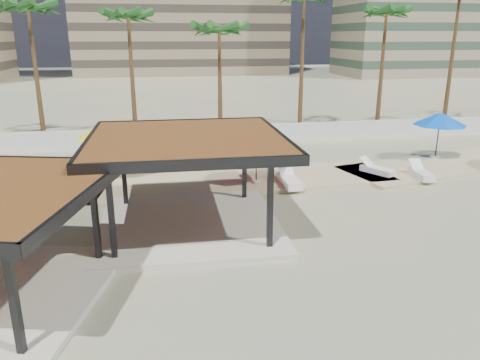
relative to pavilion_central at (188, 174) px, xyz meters
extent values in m
plane|color=tan|center=(0.51, -1.92, -2.11)|extent=(200.00, 200.00, 0.00)
cube|color=#C6B284|center=(2.51, 5.08, -2.05)|extent=(16.24, 5.11, 0.24)
cube|color=#C6B284|center=(16.51, 6.58, -2.05)|extent=(16.49, 7.75, 0.24)
cube|color=silver|center=(0.51, 14.08, -1.51)|extent=(56.00, 0.30, 1.20)
cube|color=beige|center=(0.00, 0.00, -2.01)|extent=(6.80, 6.80, 0.20)
cube|color=black|center=(-2.58, -2.47, -0.40)|extent=(0.19, 0.19, 3.03)
cube|color=black|center=(-2.47, 2.58, -0.40)|extent=(0.19, 0.19, 3.03)
cube|color=black|center=(2.47, -2.58, -0.40)|extent=(0.19, 0.19, 3.03)
cube|color=black|center=(2.58, 2.47, -0.40)|extent=(0.19, 0.19, 3.03)
cube|color=brown|center=(0.00, 0.00, 1.26)|extent=(7.01, 7.01, 0.28)
cube|color=black|center=(-0.07, -3.43, 1.26)|extent=(6.97, 0.27, 0.34)
cube|color=black|center=(0.07, 3.43, 1.26)|extent=(6.97, 0.27, 0.34)
cube|color=black|center=(-3.43, 0.07, 1.26)|extent=(0.27, 6.97, 0.34)
cube|color=black|center=(3.43, -0.07, 1.26)|extent=(0.27, 6.97, 0.34)
cube|color=black|center=(-4.28, -6.92, -0.54)|extent=(0.20, 0.20, 2.78)
cube|color=black|center=(-3.07, -2.44, -0.54)|extent=(0.20, 0.20, 2.78)
cube|color=black|center=(-5.09, -1.03, 0.99)|extent=(6.21, 1.78, 0.32)
cube|color=black|center=(-2.87, -4.90, 0.99)|extent=(1.78, 6.21, 0.32)
cylinder|color=beige|center=(-3.37, 6.72, -1.87)|extent=(0.54, 0.54, 0.13)
cylinder|color=#262628|center=(-3.37, 6.72, -0.64)|extent=(0.08, 0.08, 2.58)
cone|color=#FFF21B|center=(-3.37, 6.72, 0.47)|extent=(3.98, 3.98, 0.75)
cylinder|color=beige|center=(3.56, 4.55, -1.88)|extent=(0.45, 0.45, 0.11)
cylinder|color=#262628|center=(3.56, 4.55, -0.86)|extent=(0.06, 0.06, 2.16)
cone|color=#B60523|center=(3.56, 4.55, 0.07)|extent=(3.15, 3.15, 0.63)
cylinder|color=beige|center=(14.77, 7.28, -1.87)|extent=(0.51, 0.51, 0.12)
cylinder|color=#262628|center=(14.77, 7.28, -0.71)|extent=(0.07, 0.07, 2.45)
cone|color=blue|center=(14.77, 7.28, 0.34)|extent=(3.72, 3.72, 0.71)
cube|color=white|center=(5.04, 3.88, -1.79)|extent=(0.74, 2.07, 0.29)
cube|color=white|center=(5.04, 3.88, -1.62)|extent=(0.74, 2.07, 0.06)
cube|color=white|center=(5.05, 4.68, -1.37)|extent=(0.69, 0.72, 0.52)
cube|color=white|center=(10.03, 4.95, -1.81)|extent=(1.43, 1.85, 0.25)
cube|color=white|center=(10.03, 4.95, -1.66)|extent=(1.43, 1.85, 0.05)
cube|color=white|center=(9.68, 5.55, -1.44)|extent=(0.82, 0.83, 0.45)
cube|color=white|center=(11.87, 3.88, -1.81)|extent=(0.79, 1.84, 0.25)
cube|color=white|center=(11.87, 3.88, -1.66)|extent=(0.79, 1.84, 0.05)
cube|color=white|center=(11.94, 4.57, -1.44)|extent=(0.64, 0.67, 0.45)
cone|color=brown|center=(-8.49, 16.18, 2.31)|extent=(0.36, 0.36, 8.86)
ellipsoid|color=#1E531D|center=(-8.49, 16.18, 6.49)|extent=(3.00, 3.00, 1.80)
cone|color=brown|center=(-2.49, 16.98, 2.09)|extent=(0.36, 0.36, 8.41)
ellipsoid|color=#1E531D|center=(-2.49, 16.98, 6.05)|extent=(3.00, 3.00, 1.80)
cone|color=brown|center=(3.51, 16.48, 1.66)|extent=(0.36, 0.36, 7.55)
ellipsoid|color=#1E531D|center=(3.51, 16.48, 5.19)|extent=(3.00, 3.00, 1.80)
cone|color=brown|center=(9.51, 16.68, 2.74)|extent=(0.36, 0.36, 9.71)
cone|color=brown|center=(15.51, 16.28, 2.26)|extent=(0.36, 0.36, 8.75)
ellipsoid|color=#1E531D|center=(15.51, 16.28, 6.39)|extent=(3.00, 3.00, 1.80)
cone|color=brown|center=(21.51, 16.88, 3.39)|extent=(0.36, 0.36, 11.01)
camera|label=1|loc=(-1.07, -16.50, 4.84)|focal=35.00mm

